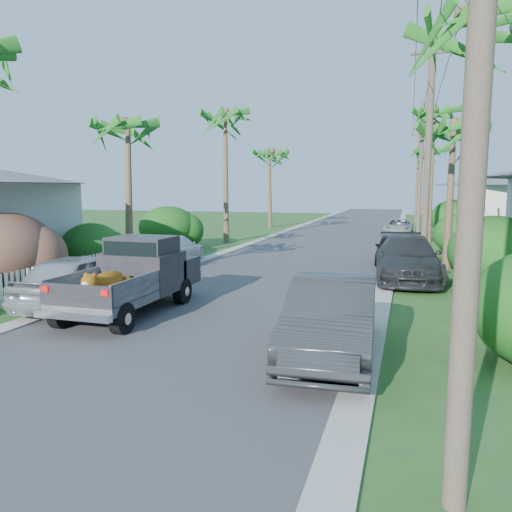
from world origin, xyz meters
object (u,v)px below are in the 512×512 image
(parked_car_rm, at_px, (407,259))
(parked_car_ln, at_px, (80,280))
(parked_car_rn, at_px, (332,319))
(utility_pole_a, at_px, (479,64))
(palm_r_b, at_px, (454,125))
(palm_l_b, at_px, (126,124))
(utility_pole_b, at_px, (428,157))
(parked_car_lf, at_px, (172,250))
(palm_r_a, at_px, (475,17))
(pickup_truck, at_px, (138,275))
(parked_car_rd, at_px, (399,227))
(palm_r_c, at_px, (434,111))
(parked_car_rf, at_px, (393,249))
(palm_r_d, at_px, (430,150))
(palm_l_d, at_px, (270,152))
(utility_pole_c, at_px, (421,170))
(utility_pole_d, at_px, (418,175))
(palm_l_c, at_px, (225,114))

(parked_car_rm, bearing_deg, parked_car_ln, -145.34)
(parked_car_rn, distance_m, utility_pole_a, 6.17)
(parked_car_rm, relative_size, palm_r_b, 0.77)
(parked_car_ln, height_order, palm_l_b, palm_l_b)
(parked_car_ln, bearing_deg, utility_pole_b, -142.95)
(parked_car_lf, distance_m, palm_r_a, 14.68)
(palm_l_b, relative_size, palm_r_b, 1.03)
(pickup_truck, xyz_separation_m, parked_car_rd, (6.49, 25.11, -0.42))
(palm_r_c, xyz_separation_m, utility_pole_b, (-0.60, -13.00, -3.51))
(palm_l_b, xyz_separation_m, palm_r_c, (13.00, 14.00, 1.96))
(pickup_truck, height_order, palm_r_c, palm_r_c)
(parked_car_rm, height_order, parked_car_rf, parked_car_rm)
(parked_car_rf, height_order, palm_r_d, palm_r_d)
(palm_l_d, bearing_deg, utility_pole_b, -60.05)
(palm_l_b, bearing_deg, palm_r_d, 64.59)
(palm_l_d, bearing_deg, utility_pole_c, -26.38)
(palm_r_b, xyz_separation_m, utility_pole_a, (-1.00, -17.00, -1.35))
(parked_car_rn, bearing_deg, pickup_truck, 154.55)
(palm_l_d, xyz_separation_m, utility_pole_d, (12.10, 9.00, -1.84))
(palm_r_c, xyz_separation_m, utility_pole_c, (-0.60, 2.00, -3.51))
(parked_car_rf, xyz_separation_m, utility_pole_a, (1.24, -17.96, 3.94))
(utility_pole_b, bearing_deg, utility_pole_c, 90.00)
(pickup_truck, bearing_deg, palm_r_b, 49.33)
(parked_car_rd, xyz_separation_m, parked_car_ln, (-8.31, -25.25, 0.19))
(palm_l_b, relative_size, palm_l_d, 0.96)
(utility_pole_c, bearing_deg, parked_car_rf, -95.86)
(palm_r_d, bearing_deg, pickup_truck, -103.85)
(parked_car_ln, height_order, utility_pole_b, utility_pole_b)
(palm_r_a, bearing_deg, palm_r_d, 89.66)
(palm_r_a, bearing_deg, palm_r_b, 88.09)
(palm_r_c, bearing_deg, palm_l_b, -132.88)
(pickup_truck, xyz_separation_m, parked_car_lf, (-2.81, 7.73, -0.34))
(parked_car_rm, xyz_separation_m, palm_r_a, (1.30, -5.80, 6.62))
(palm_l_c, xyz_separation_m, utility_pole_c, (11.60, 6.00, -3.31))
(pickup_truck, distance_m, parked_car_rm, 10.05)
(pickup_truck, height_order, utility_pole_c, utility_pole_c)
(parked_car_rf, bearing_deg, palm_r_b, -24.90)
(parked_car_rd, distance_m, palm_r_b, 15.99)
(pickup_truck, relative_size, parked_car_rm, 0.92)
(parked_car_ln, relative_size, palm_r_c, 0.49)
(parked_car_lf, relative_size, utility_pole_c, 0.51)
(palm_r_a, relative_size, utility_pole_a, 0.97)
(parked_car_rm, relative_size, palm_r_d, 0.69)
(palm_r_b, distance_m, palm_r_c, 11.22)
(palm_l_d, relative_size, utility_pole_d, 0.86)
(parked_car_rf, relative_size, palm_l_c, 0.42)
(palm_r_b, bearing_deg, utility_pole_d, 92.05)
(parked_car_rd, bearing_deg, parked_car_rm, -86.30)
(parked_car_rn, height_order, parked_car_ln, parked_car_rn)
(parked_car_ln, bearing_deg, utility_pole_c, -116.34)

